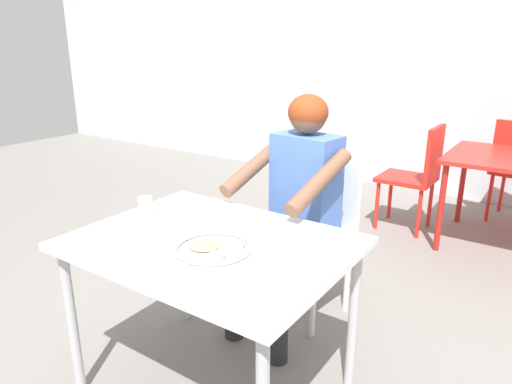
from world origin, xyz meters
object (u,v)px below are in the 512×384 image
chair_foreground (317,226)px  diner_foreground (295,196)px  chair_red_left (418,172)px  table_foreground (212,257)px  drinking_cup (145,206)px  thali_tray (214,249)px  table_background_red (506,168)px

chair_foreground → diner_foreground: bearing=-95.7°
chair_foreground → chair_red_left: size_ratio=1.01×
table_foreground → drinking_cup: bearing=173.9°
thali_tray → chair_red_left: chair_red_left is taller
chair_foreground → chair_red_left: 1.54m
thali_tray → table_foreground: bearing=135.0°
drinking_cup → chair_red_left: bearing=75.7°
thali_tray → chair_foreground: chair_foreground is taller
thali_tray → diner_foreground: (-0.05, 0.73, 0.00)m
chair_foreground → chair_red_left: chair_foreground is taller
drinking_cup → chair_red_left: (0.60, 2.36, -0.28)m
chair_red_left → drinking_cup: bearing=-104.3°
table_foreground → chair_foreground: size_ratio=1.24×
thali_tray → chair_foreground: 0.98m
table_foreground → chair_foreground: 0.88m
table_foreground → chair_red_left: chair_red_left is taller
drinking_cup → diner_foreground: diner_foreground is taller
table_foreground → chair_red_left: (0.17, 2.40, -0.16)m
thali_tray → chair_red_left: (0.09, 2.48, -0.24)m
table_foreground → drinking_cup: size_ratio=12.32×
drinking_cup → table_background_red: size_ratio=0.11×
drinking_cup → thali_tray: bearing=-13.5°
table_background_red → chair_red_left: size_ratio=0.96×
table_background_red → chair_red_left: bearing=-174.9°
table_background_red → table_foreground: bearing=-107.8°
drinking_cup → chair_foreground: chair_foreground is taller
drinking_cup → chair_red_left: 2.45m
chair_foreground → diner_foreground: size_ratio=0.71×
chair_foreground → table_background_red: chair_foreground is taller
chair_foreground → table_background_red: bearing=64.8°
table_foreground → table_background_red: bearing=72.2°
table_foreground → thali_tray: thali_tray is taller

